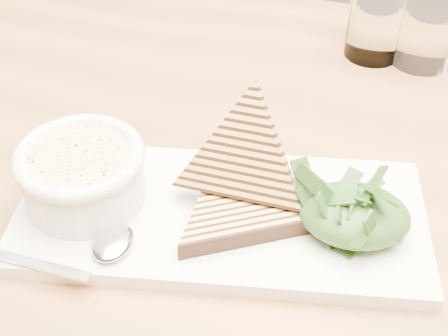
% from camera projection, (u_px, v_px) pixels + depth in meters
% --- Properties ---
extents(table_top, '(1.29, 0.95, 0.04)m').
position_uv_depth(table_top, '(338.00, 205.00, 0.63)').
color(table_top, '#A26637').
rests_on(table_top, ground).
extents(table_leg_bl, '(0.06, 0.06, 0.69)m').
position_uv_depth(table_leg_bl, '(32.00, 181.00, 1.19)').
color(table_leg_bl, '#A26637').
rests_on(table_leg_bl, ground).
extents(platter, '(0.39, 0.19, 0.02)m').
position_uv_depth(platter, '(220.00, 216.00, 0.58)').
color(platter, white).
rests_on(platter, table_top).
extents(soup_bowl, '(0.11, 0.11, 0.04)m').
position_uv_depth(soup_bowl, '(84.00, 180.00, 0.57)').
color(soup_bowl, white).
rests_on(soup_bowl, platter).
extents(soup, '(0.09, 0.09, 0.01)m').
position_uv_depth(soup, '(80.00, 158.00, 0.55)').
color(soup, '#DABF85').
rests_on(soup, soup_bowl).
extents(bowl_rim, '(0.12, 0.12, 0.01)m').
position_uv_depth(bowl_rim, '(79.00, 156.00, 0.55)').
color(bowl_rim, white).
rests_on(bowl_rim, soup_bowl).
extents(sandwich_flat, '(0.18, 0.18, 0.02)m').
position_uv_depth(sandwich_flat, '(236.00, 212.00, 0.56)').
color(sandwich_flat, tan).
rests_on(sandwich_flat, platter).
extents(sandwich_lean, '(0.16, 0.15, 0.16)m').
position_uv_depth(sandwich_lean, '(243.00, 159.00, 0.55)').
color(sandwich_lean, tan).
rests_on(sandwich_lean, sandwich_flat).
extents(salad_base, '(0.10, 0.08, 0.04)m').
position_uv_depth(salad_base, '(354.00, 215.00, 0.54)').
color(salad_base, black).
rests_on(salad_base, platter).
extents(arugula_pile, '(0.11, 0.10, 0.05)m').
position_uv_depth(arugula_pile, '(355.00, 208.00, 0.53)').
color(arugula_pile, '#3D6E27').
rests_on(arugula_pile, platter).
extents(spoon_bowl, '(0.04, 0.05, 0.01)m').
position_uv_depth(spoon_bowl, '(113.00, 242.00, 0.53)').
color(spoon_bowl, silver).
rests_on(spoon_bowl, platter).
extents(spoon_handle, '(0.12, 0.02, 0.00)m').
position_uv_depth(spoon_handle, '(27.00, 261.00, 0.52)').
color(spoon_handle, silver).
rests_on(spoon_handle, platter).
extents(glass_near, '(0.07, 0.07, 0.11)m').
position_uv_depth(glass_near, '(378.00, 16.00, 0.77)').
color(glass_near, white).
rests_on(glass_near, table_top).
extents(glass_far, '(0.08, 0.08, 0.12)m').
position_uv_depth(glass_far, '(429.00, 18.00, 0.75)').
color(glass_far, white).
rests_on(glass_far, table_top).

